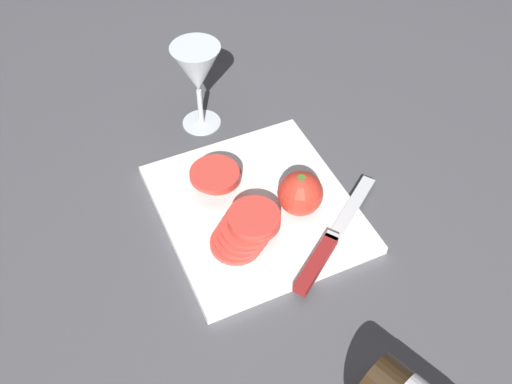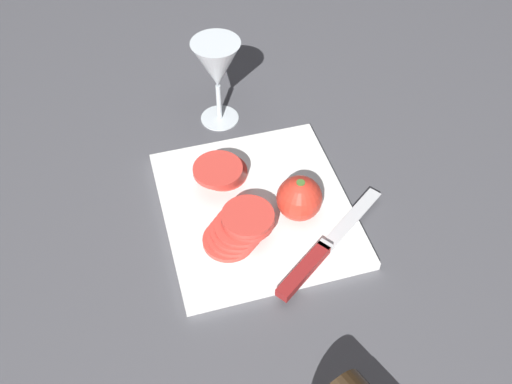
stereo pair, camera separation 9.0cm
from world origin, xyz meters
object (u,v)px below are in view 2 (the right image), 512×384
at_px(knife, 313,260).
at_px(tomato_slice_stack_far, 239,228).
at_px(wine_glass, 217,68).
at_px(tomato_slice_stack_near, 221,171).
at_px(whole_tomato, 299,198).

distance_m(knife, tomato_slice_stack_far, 0.12).
bearing_deg(tomato_slice_stack_far, wine_glass, 172.27).
distance_m(wine_glass, tomato_slice_stack_near, 0.18).
height_order(whole_tomato, tomato_slice_stack_near, whole_tomato).
distance_m(whole_tomato, tomato_slice_stack_near, 0.14).
height_order(knife, tomato_slice_stack_near, tomato_slice_stack_near).
bearing_deg(wine_glass, tomato_slice_stack_far, -7.73).
xyz_separation_m(tomato_slice_stack_near, tomato_slice_stack_far, (0.12, -0.00, 0.00)).
height_order(tomato_slice_stack_near, tomato_slice_stack_far, same).
xyz_separation_m(wine_glass, tomato_slice_stack_far, (0.28, -0.04, -0.07)).
bearing_deg(tomato_slice_stack_near, whole_tomato, 45.08).
bearing_deg(tomato_slice_stack_far, tomato_slice_stack_near, 178.99).
relative_size(whole_tomato, tomato_slice_stack_far, 0.65).
height_order(knife, tomato_slice_stack_far, tomato_slice_stack_far).
bearing_deg(tomato_slice_stack_near, knife, 24.89).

